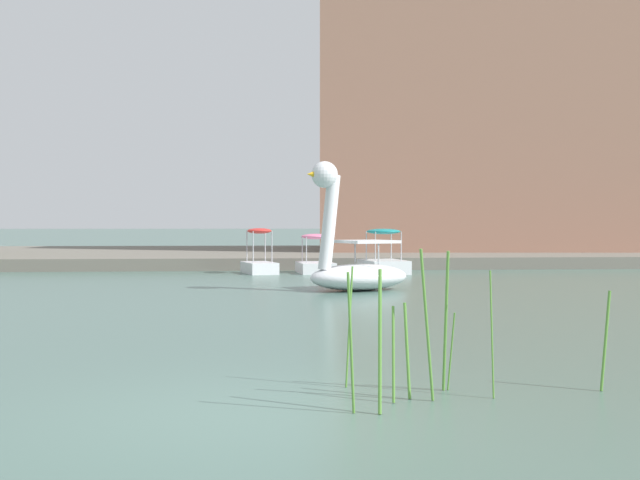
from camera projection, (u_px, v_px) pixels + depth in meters
The scene contains 8 objects.
ground_plane at pixel (250, 415), 7.79m from camera, with size 561.29×561.29×0.00m, color #47665B.
shore_bank_far at pixel (250, 255), 40.60m from camera, with size 148.20×18.36×0.48m, color #6B665B.
swan_boat at pixel (354, 261), 22.18m from camera, with size 3.26×2.54×3.48m.
pedal_boat_red at pixel (259, 260), 29.80m from camera, with size 1.41×2.08×1.66m.
pedal_boat_pink at pixel (315, 261), 30.10m from camera, with size 1.40×2.16×1.45m.
pedal_boat_teal at pixel (383, 260), 30.03m from camera, with size 1.68×2.52×1.63m.
apartment_block at pixel (496, 110), 43.62m from camera, with size 18.74×12.10×14.83m, color #996B56.
reed_clump_foreground at pixel (430, 337), 8.43m from camera, with size 3.02×1.40×1.57m.
Camera 1 is at (0.01, -7.79, 1.82)m, focal length 45.94 mm.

